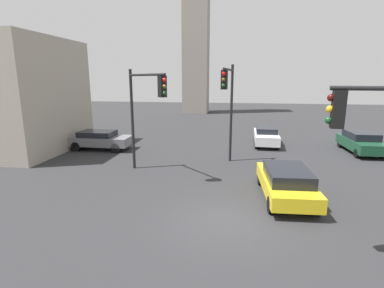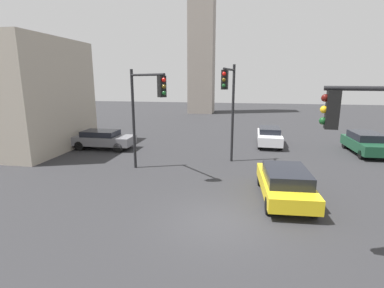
# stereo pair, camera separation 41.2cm
# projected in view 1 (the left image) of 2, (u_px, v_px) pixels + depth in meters

# --- Properties ---
(ground_plane) EXTENTS (108.67, 108.67, 0.00)m
(ground_plane) POSITION_uv_depth(u_px,v_px,m) (223.00, 221.00, 10.78)
(ground_plane) COLOR #2D2D30
(traffic_light_0) EXTENTS (2.70, 2.58, 5.68)m
(traffic_light_0) POSITION_uv_depth(u_px,v_px,m) (145.00, 101.00, 15.13)
(traffic_light_0) COLOR black
(traffic_light_0) RESTS_ON ground_plane
(traffic_light_1) EXTENTS (0.62, 3.00, 6.00)m
(traffic_light_1) POSITION_uv_depth(u_px,v_px,m) (228.00, 96.00, 16.68)
(traffic_light_1) COLOR black
(traffic_light_1) RESTS_ON ground_plane
(car_0) EXTENTS (2.06, 4.57, 1.48)m
(car_0) POSITION_uv_depth(u_px,v_px,m) (361.00, 142.00, 20.69)
(car_0) COLOR #19472D
(car_0) RESTS_ON ground_plane
(car_2) EXTENTS (2.20, 4.75, 1.44)m
(car_2) POSITION_uv_depth(u_px,v_px,m) (286.00, 182.00, 12.69)
(car_2) COLOR yellow
(car_2) RESTS_ON ground_plane
(car_3) EXTENTS (4.48, 1.96, 1.38)m
(car_3) POSITION_uv_depth(u_px,v_px,m) (100.00, 139.00, 21.62)
(car_3) COLOR slate
(car_3) RESTS_ON ground_plane
(car_4) EXTENTS (1.89, 4.46, 1.40)m
(car_4) POSITION_uv_depth(u_px,v_px,m) (266.00, 135.00, 23.18)
(car_4) COLOR silver
(car_4) RESTS_ON ground_plane
(skyline_tower) EXTENTS (3.69, 3.69, 26.95)m
(skyline_tower) POSITION_uv_depth(u_px,v_px,m) (196.00, 20.00, 42.53)
(skyline_tower) COLOR gray
(skyline_tower) RESTS_ON ground_plane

